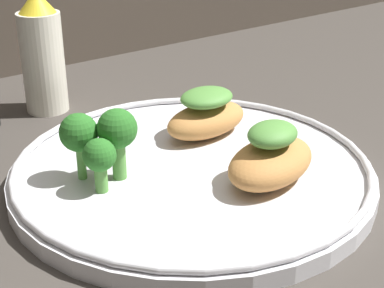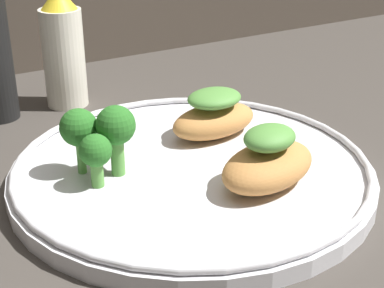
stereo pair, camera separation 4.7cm
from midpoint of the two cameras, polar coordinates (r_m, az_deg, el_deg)
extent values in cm
cube|color=#3D3833|center=(49.14, 2.76, -4.18)|extent=(180.00, 180.00, 1.00)
cylinder|color=silver|center=(48.56, 2.79, -2.95)|extent=(29.73, 29.73, 1.40)
torus|color=silver|center=(48.10, 2.82, -1.90)|extent=(29.13, 29.13, 0.60)
ellipsoid|color=#BC7F42|center=(45.52, 10.34, -2.22)|extent=(9.93, 7.52, 3.09)
ellipsoid|color=#518E3D|center=(44.48, 10.58, 0.53)|extent=(5.22, 4.61, 1.73)
ellipsoid|color=#BC7F42|center=(53.26, 4.69, 2.19)|extent=(8.77, 5.24, 2.87)
ellipsoid|color=#518E3D|center=(52.44, 4.78, 4.40)|extent=(5.43, 4.49, 1.52)
cylinder|color=#569942|center=(46.39, -4.35, -1.25)|extent=(1.10, 1.10, 3.15)
sphere|color=#286B23|center=(45.26, -4.46, 1.77)|extent=(3.12, 3.12, 3.12)
cylinder|color=#569942|center=(46.98, -7.89, -1.25)|extent=(0.70, 0.70, 2.90)
sphere|color=#286B23|center=(45.93, -8.07, 1.54)|extent=(3.01, 3.01, 3.01)
cylinder|color=#569942|center=(45.01, -6.22, -2.93)|extent=(0.98, 0.98, 2.16)
sphere|color=#286B23|center=(44.12, -6.34, -0.69)|extent=(2.53, 2.53, 2.53)
cylinder|color=silver|center=(63.95, -10.24, 8.14)|extent=(4.41, 4.41, 10.46)
camera|label=1|loc=(0.02, -87.14, 1.35)|focal=55.00mm
camera|label=2|loc=(0.02, 92.86, -1.35)|focal=55.00mm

